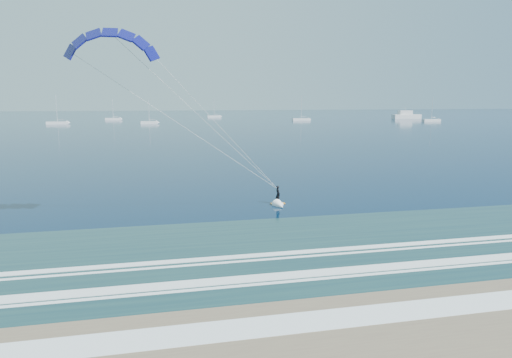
{
  "coord_description": "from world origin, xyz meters",
  "views": [
    {
      "loc": [
        -4.24,
        -20.04,
        10.71
      ],
      "look_at": [
        5.15,
        22.37,
        3.14
      ],
      "focal_mm": 32.0,
      "sensor_mm": 36.0,
      "label": 1
    }
  ],
  "objects_px": {
    "sailboat_4": "(214,116)",
    "sailboat_2": "(113,119)",
    "sailboat_3": "(149,122)",
    "sailboat_6": "(431,120)",
    "kitesurfer_rig": "(206,122)",
    "sailboat_5": "(301,119)",
    "motor_yacht": "(406,115)",
    "sailboat_1": "(58,123)"
  },
  "relations": [
    {
      "from": "sailboat_4",
      "to": "sailboat_2",
      "type": "bearing_deg",
      "value": -154.63
    },
    {
      "from": "sailboat_1",
      "to": "sailboat_5",
      "type": "height_order",
      "value": "sailboat_5"
    },
    {
      "from": "kitesurfer_rig",
      "to": "sailboat_5",
      "type": "bearing_deg",
      "value": 69.44
    },
    {
      "from": "motor_yacht",
      "to": "sailboat_1",
      "type": "distance_m",
      "value": 183.75
    },
    {
      "from": "kitesurfer_rig",
      "to": "motor_yacht",
      "type": "relative_size",
      "value": 1.27
    },
    {
      "from": "motor_yacht",
      "to": "sailboat_6",
      "type": "bearing_deg",
      "value": -100.49
    },
    {
      "from": "sailboat_4",
      "to": "sailboat_6",
      "type": "height_order",
      "value": "sailboat_6"
    },
    {
      "from": "kitesurfer_rig",
      "to": "sailboat_3",
      "type": "relative_size",
      "value": 1.99
    },
    {
      "from": "kitesurfer_rig",
      "to": "sailboat_2",
      "type": "bearing_deg",
      "value": 96.9
    },
    {
      "from": "sailboat_1",
      "to": "sailboat_6",
      "type": "relative_size",
      "value": 1.02
    },
    {
      "from": "kitesurfer_rig",
      "to": "sailboat_1",
      "type": "relative_size",
      "value": 1.67
    },
    {
      "from": "sailboat_3",
      "to": "sailboat_4",
      "type": "relative_size",
      "value": 0.94
    },
    {
      "from": "sailboat_1",
      "to": "sailboat_3",
      "type": "bearing_deg",
      "value": -7.52
    },
    {
      "from": "sailboat_1",
      "to": "sailboat_3",
      "type": "xyz_separation_m",
      "value": [
        39.45,
        -5.2,
        -0.01
      ]
    },
    {
      "from": "sailboat_3",
      "to": "sailboat_6",
      "type": "distance_m",
      "value": 136.77
    },
    {
      "from": "sailboat_5",
      "to": "sailboat_1",
      "type": "bearing_deg",
      "value": -174.37
    },
    {
      "from": "sailboat_6",
      "to": "sailboat_5",
      "type": "bearing_deg",
      "value": 158.22
    },
    {
      "from": "kitesurfer_rig",
      "to": "sailboat_6",
      "type": "relative_size",
      "value": 1.71
    },
    {
      "from": "motor_yacht",
      "to": "sailboat_6",
      "type": "xyz_separation_m",
      "value": [
        -6.39,
        -34.52,
        -1.12
      ]
    },
    {
      "from": "sailboat_2",
      "to": "sailboat_5",
      "type": "xyz_separation_m",
      "value": [
        95.55,
        -25.07,
        0.01
      ]
    },
    {
      "from": "kitesurfer_rig",
      "to": "sailboat_5",
      "type": "xyz_separation_m",
      "value": [
        69.94,
        186.45,
        -8.08
      ]
    },
    {
      "from": "sailboat_4",
      "to": "sailboat_5",
      "type": "height_order",
      "value": "sailboat_5"
    },
    {
      "from": "motor_yacht",
      "to": "sailboat_2",
      "type": "distance_m",
      "value": 162.51
    },
    {
      "from": "kitesurfer_rig",
      "to": "sailboat_1",
      "type": "bearing_deg",
      "value": 104.78
    },
    {
      "from": "kitesurfer_rig",
      "to": "sailboat_5",
      "type": "distance_m",
      "value": 199.3
    },
    {
      "from": "motor_yacht",
      "to": "sailboat_4",
      "type": "bearing_deg",
      "value": 158.46
    },
    {
      "from": "sailboat_6",
      "to": "sailboat_4",
      "type": "bearing_deg",
      "value": 142.39
    },
    {
      "from": "sailboat_3",
      "to": "sailboat_6",
      "type": "height_order",
      "value": "sailboat_6"
    },
    {
      "from": "sailboat_3",
      "to": "sailboat_5",
      "type": "distance_m",
      "value": 78.45
    },
    {
      "from": "sailboat_4",
      "to": "sailboat_5",
      "type": "distance_m",
      "value": 64.85
    },
    {
      "from": "sailboat_4",
      "to": "motor_yacht",
      "type": "bearing_deg",
      "value": -21.54
    },
    {
      "from": "sailboat_4",
      "to": "sailboat_6",
      "type": "xyz_separation_m",
      "value": [
        98.62,
        -75.97,
        0.01
      ]
    },
    {
      "from": "motor_yacht",
      "to": "sailboat_1",
      "type": "bearing_deg",
      "value": -173.12
    },
    {
      "from": "sailboat_4",
      "to": "kitesurfer_rig",
      "type": "bearing_deg",
      "value": -97.46
    },
    {
      "from": "sailboat_2",
      "to": "sailboat_4",
      "type": "relative_size",
      "value": 0.98
    },
    {
      "from": "sailboat_1",
      "to": "sailboat_4",
      "type": "relative_size",
      "value": 1.11
    },
    {
      "from": "sailboat_2",
      "to": "sailboat_4",
      "type": "distance_m",
      "value": 62.92
    },
    {
      "from": "sailboat_6",
      "to": "motor_yacht",
      "type": "bearing_deg",
      "value": 79.51
    },
    {
      "from": "sailboat_3",
      "to": "motor_yacht",
      "type": "bearing_deg",
      "value": 10.78
    },
    {
      "from": "sailboat_3",
      "to": "sailboat_5",
      "type": "xyz_separation_m",
      "value": [
        76.66,
        16.64,
        0.01
      ]
    },
    {
      "from": "kitesurfer_rig",
      "to": "sailboat_6",
      "type": "xyz_separation_m",
      "value": [
        129.86,
        162.51,
        -8.08
      ]
    },
    {
      "from": "kitesurfer_rig",
      "to": "sailboat_2",
      "type": "height_order",
      "value": "kitesurfer_rig"
    }
  ]
}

